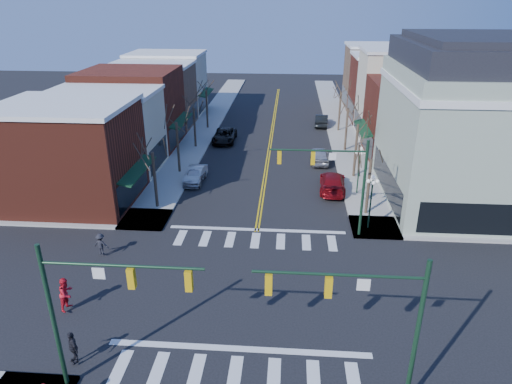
% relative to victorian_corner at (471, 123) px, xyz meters
% --- Properties ---
extents(ground, '(160.00, 160.00, 0.00)m').
position_rel_victorian_corner_xyz_m(ground, '(-16.50, -14.50, -6.66)').
color(ground, black).
rests_on(ground, ground).
extents(sidewalk_left, '(3.50, 70.00, 0.15)m').
position_rel_victorian_corner_xyz_m(sidewalk_left, '(-25.25, 5.50, -6.58)').
color(sidewalk_left, '#9E9B93').
rests_on(sidewalk_left, ground).
extents(sidewalk_right, '(3.50, 70.00, 0.15)m').
position_rel_victorian_corner_xyz_m(sidewalk_right, '(-7.75, 5.50, -6.58)').
color(sidewalk_right, '#9E9B93').
rests_on(sidewalk_right, ground).
extents(bldg_left_brick_a, '(10.00, 8.50, 8.00)m').
position_rel_victorian_corner_xyz_m(bldg_left_brick_a, '(-32.00, -2.75, -2.66)').
color(bldg_left_brick_a, maroon).
rests_on(bldg_left_brick_a, ground).
extents(bldg_left_stucco_a, '(10.00, 7.00, 7.50)m').
position_rel_victorian_corner_xyz_m(bldg_left_stucco_a, '(-32.00, 5.00, -2.91)').
color(bldg_left_stucco_a, beige).
rests_on(bldg_left_stucco_a, ground).
extents(bldg_left_brick_b, '(10.00, 9.00, 8.50)m').
position_rel_victorian_corner_xyz_m(bldg_left_brick_b, '(-32.00, 13.00, -2.41)').
color(bldg_left_brick_b, maroon).
rests_on(bldg_left_brick_b, ground).
extents(bldg_left_tan, '(10.00, 7.50, 7.80)m').
position_rel_victorian_corner_xyz_m(bldg_left_tan, '(-32.00, 21.25, -2.76)').
color(bldg_left_tan, '#87654A').
rests_on(bldg_left_tan, ground).
extents(bldg_left_stucco_b, '(10.00, 8.00, 8.20)m').
position_rel_victorian_corner_xyz_m(bldg_left_stucco_b, '(-32.00, 29.00, -2.56)').
color(bldg_left_stucco_b, beige).
rests_on(bldg_left_stucco_b, ground).
extents(bldg_right_brick_a, '(10.00, 8.50, 8.00)m').
position_rel_victorian_corner_xyz_m(bldg_right_brick_a, '(-1.00, 11.25, -2.66)').
color(bldg_right_brick_a, maroon).
rests_on(bldg_right_brick_a, ground).
extents(bldg_right_stucco, '(10.00, 7.00, 10.00)m').
position_rel_victorian_corner_xyz_m(bldg_right_stucco, '(-1.00, 19.00, -1.66)').
color(bldg_right_stucco, beige).
rests_on(bldg_right_stucco, ground).
extents(bldg_right_brick_b, '(10.00, 8.00, 8.50)m').
position_rel_victorian_corner_xyz_m(bldg_right_brick_b, '(-1.00, 26.50, -2.41)').
color(bldg_right_brick_b, maroon).
rests_on(bldg_right_brick_b, ground).
extents(bldg_right_tan, '(10.00, 8.00, 9.00)m').
position_rel_victorian_corner_xyz_m(bldg_right_tan, '(-1.00, 34.50, -2.16)').
color(bldg_right_tan, '#87654A').
rests_on(bldg_right_tan, ground).
extents(victorian_corner, '(12.25, 14.25, 13.30)m').
position_rel_victorian_corner_xyz_m(victorian_corner, '(0.00, 0.00, 0.00)').
color(victorian_corner, '#9EAD95').
rests_on(victorian_corner, ground).
extents(traffic_mast_near_left, '(6.60, 0.28, 7.20)m').
position_rel_victorian_corner_xyz_m(traffic_mast_near_left, '(-22.05, -21.90, -1.95)').
color(traffic_mast_near_left, '#14331E').
rests_on(traffic_mast_near_left, ground).
extents(traffic_mast_near_right, '(6.60, 0.28, 7.20)m').
position_rel_victorian_corner_xyz_m(traffic_mast_near_right, '(-10.95, -21.90, -1.95)').
color(traffic_mast_near_right, '#14331E').
rests_on(traffic_mast_near_right, ground).
extents(traffic_mast_far_right, '(6.60, 0.28, 7.20)m').
position_rel_victorian_corner_xyz_m(traffic_mast_far_right, '(-10.95, -7.10, -1.95)').
color(traffic_mast_far_right, '#14331E').
rests_on(traffic_mast_far_right, ground).
extents(lamppost_corner, '(0.36, 0.36, 4.33)m').
position_rel_victorian_corner_xyz_m(lamppost_corner, '(-8.30, -6.00, -3.70)').
color(lamppost_corner, '#14331E').
rests_on(lamppost_corner, ground).
extents(lamppost_midblock, '(0.36, 0.36, 4.33)m').
position_rel_victorian_corner_xyz_m(lamppost_midblock, '(-8.30, 0.50, -3.70)').
color(lamppost_midblock, '#14331E').
rests_on(lamppost_midblock, ground).
extents(tree_left_a, '(0.24, 0.24, 4.76)m').
position_rel_victorian_corner_xyz_m(tree_left_a, '(-24.90, -3.50, -4.28)').
color(tree_left_a, '#382B21').
rests_on(tree_left_a, ground).
extents(tree_left_b, '(0.24, 0.24, 5.04)m').
position_rel_victorian_corner_xyz_m(tree_left_b, '(-24.90, 4.50, -4.14)').
color(tree_left_b, '#382B21').
rests_on(tree_left_b, ground).
extents(tree_left_c, '(0.24, 0.24, 4.55)m').
position_rel_victorian_corner_xyz_m(tree_left_c, '(-24.90, 12.50, -4.38)').
color(tree_left_c, '#382B21').
rests_on(tree_left_c, ground).
extents(tree_left_d, '(0.24, 0.24, 4.90)m').
position_rel_victorian_corner_xyz_m(tree_left_d, '(-24.90, 20.50, -4.21)').
color(tree_left_d, '#382B21').
rests_on(tree_left_d, ground).
extents(tree_right_a, '(0.24, 0.24, 4.62)m').
position_rel_victorian_corner_xyz_m(tree_right_a, '(-8.10, -3.50, -4.35)').
color(tree_right_a, '#382B21').
rests_on(tree_right_a, ground).
extents(tree_right_b, '(0.24, 0.24, 5.18)m').
position_rel_victorian_corner_xyz_m(tree_right_b, '(-8.10, 4.50, -4.07)').
color(tree_right_b, '#382B21').
rests_on(tree_right_b, ground).
extents(tree_right_c, '(0.24, 0.24, 4.83)m').
position_rel_victorian_corner_xyz_m(tree_right_c, '(-8.10, 12.50, -4.24)').
color(tree_right_c, '#382B21').
rests_on(tree_right_c, ground).
extents(tree_right_d, '(0.24, 0.24, 4.97)m').
position_rel_victorian_corner_xyz_m(tree_right_d, '(-8.10, 20.50, -4.17)').
color(tree_right_d, '#382B21').
rests_on(tree_right_d, ground).
extents(car_left_near, '(1.64, 4.06, 1.38)m').
position_rel_victorian_corner_xyz_m(car_left_near, '(-22.90, 2.10, -5.97)').
color(car_left_near, '#B2B2B7').
rests_on(car_left_near, ground).
extents(car_left_mid, '(1.66, 4.19, 1.36)m').
position_rel_victorian_corner_xyz_m(car_left_mid, '(-22.90, 2.39, -5.98)').
color(car_left_mid, silver).
rests_on(car_left_mid, ground).
extents(car_left_far, '(2.48, 5.37, 1.49)m').
position_rel_victorian_corner_xyz_m(car_left_far, '(-21.91, 14.89, -5.91)').
color(car_left_far, black).
rests_on(car_left_far, ground).
extents(car_right_near, '(2.56, 5.54, 1.57)m').
position_rel_victorian_corner_xyz_m(car_right_near, '(-10.38, 1.12, -5.87)').
color(car_right_near, maroon).
rests_on(car_right_near, ground).
extents(car_right_mid, '(1.96, 4.70, 1.59)m').
position_rel_victorian_corner_xyz_m(car_right_mid, '(-11.12, 8.52, -5.86)').
color(car_right_mid, '#B1B1B6').
rests_on(car_right_mid, ground).
extents(car_right_far, '(2.00, 4.72, 1.52)m').
position_rel_victorian_corner_xyz_m(car_right_far, '(-10.10, 22.94, -5.90)').
color(car_right_far, black).
rests_on(car_right_far, ground).
extents(pedestrian_red_b, '(0.89, 1.06, 1.94)m').
position_rel_victorian_corner_xyz_m(pedestrian_red_b, '(-26.15, -16.84, -5.54)').
color(pedestrian_red_b, red).
rests_on(pedestrian_red_b, sidewalk_left).
extents(pedestrian_dark_a, '(1.00, 0.99, 1.69)m').
position_rel_victorian_corner_xyz_m(pedestrian_dark_a, '(-24.08, -20.65, -5.66)').
color(pedestrian_dark_a, black).
rests_on(pedestrian_dark_a, sidewalk_left).
extents(pedestrian_dark_b, '(1.05, 0.69, 1.52)m').
position_rel_victorian_corner_xyz_m(pedestrian_dark_b, '(-26.50, -11.16, -5.75)').
color(pedestrian_dark_b, black).
rests_on(pedestrian_dark_b, sidewalk_left).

